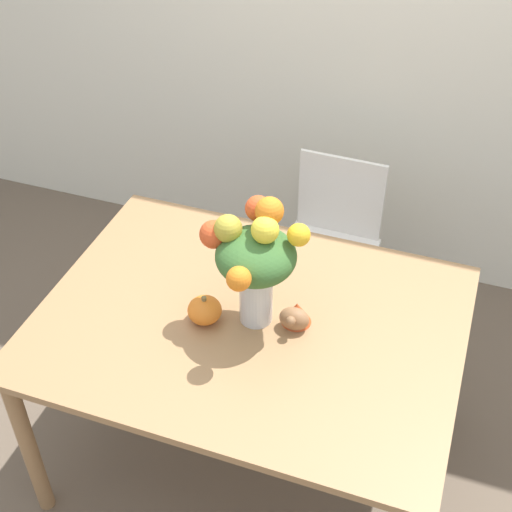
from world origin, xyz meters
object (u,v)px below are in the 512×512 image
at_px(flower_vase, 254,258).
at_px(pumpkin, 205,310).
at_px(turkey_figurine, 296,315).
at_px(dining_chair_near_window, 330,247).

height_order(flower_vase, pumpkin, flower_vase).
relative_size(flower_vase, turkey_figurine, 3.38).
distance_m(flower_vase, turkey_figurine, 0.27).
relative_size(pumpkin, turkey_figurine, 0.84).
bearing_deg(pumpkin, dining_chair_near_window, 76.48).
bearing_deg(flower_vase, pumpkin, -155.48).
distance_m(flower_vase, pumpkin, 0.28).
xyz_separation_m(pumpkin, dining_chair_near_window, (0.22, 0.92, -0.36)).
xyz_separation_m(flower_vase, dining_chair_near_window, (0.07, 0.85, -0.58)).
height_order(flower_vase, turkey_figurine, flower_vase).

